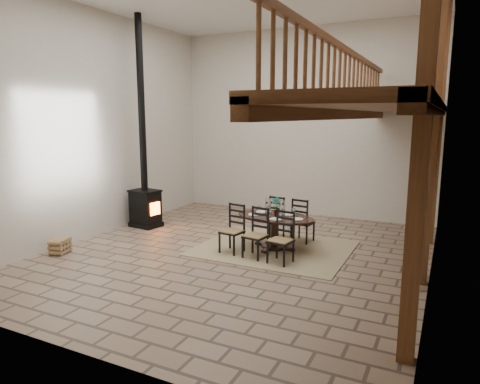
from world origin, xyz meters
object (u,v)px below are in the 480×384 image
at_px(dining_table, 272,231).
at_px(log_stack, 60,246).
at_px(wood_stove, 144,182).
at_px(log_basket, 149,218).

height_order(dining_table, log_stack, dining_table).
distance_m(wood_stove, log_stack, 2.64).
bearing_deg(wood_stove, dining_table, 2.29).
distance_m(wood_stove, log_basket, 0.92).
bearing_deg(log_basket, wood_stove, -99.17).
xyz_separation_m(log_basket, log_stack, (-0.20, -2.55, -0.05)).
bearing_deg(log_stack, wood_stove, 85.63).
relative_size(dining_table, log_basket, 3.66).
xyz_separation_m(dining_table, log_stack, (-3.69, -2.08, -0.24)).
height_order(dining_table, wood_stove, wood_stove).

